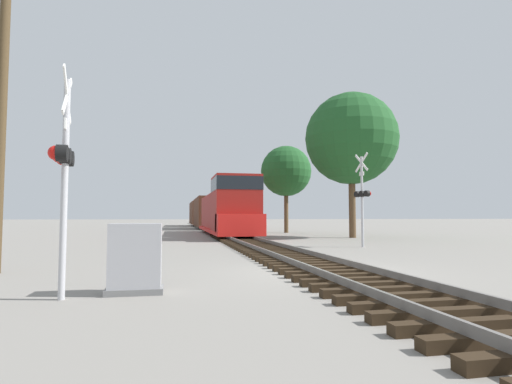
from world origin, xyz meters
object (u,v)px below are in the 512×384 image
at_px(relay_cabinet, 135,259).
at_px(utility_pole, 2,99).
at_px(crossing_signal_near, 63,164).
at_px(tree_far_right, 351,139).
at_px(crossing_signal_far, 362,195).
at_px(tree_mid_background, 286,171).
at_px(freight_train, 209,213).

distance_m(relay_cabinet, utility_pole, 6.59).
relative_size(crossing_signal_near, relay_cabinet, 3.09).
height_order(utility_pole, tree_far_right, tree_far_right).
bearing_deg(tree_far_right, relay_cabinet, -125.95).
distance_m(crossing_signal_near, crossing_signal_far, 15.14).
bearing_deg(utility_pole, relay_cabinet, -42.79).
bearing_deg(relay_cabinet, utility_pole, 137.21).
relative_size(relay_cabinet, tree_mid_background, 0.17).
bearing_deg(freight_train, crossing_signal_near, -98.96).
bearing_deg(crossing_signal_far, tree_mid_background, -18.47).
bearing_deg(utility_pole, tree_far_right, 40.49).
height_order(tree_far_right, tree_mid_background, tree_far_right).
bearing_deg(freight_train, utility_pole, -104.13).
bearing_deg(crossing_signal_far, utility_pole, 100.11).
height_order(freight_train, relay_cabinet, freight_train).
bearing_deg(tree_mid_background, utility_pole, -121.89).
xyz_separation_m(crossing_signal_near, tree_far_right, (14.29, 18.29, 4.54)).
bearing_deg(crossing_signal_near, crossing_signal_far, 127.67).
height_order(crossing_signal_near, tree_mid_background, tree_mid_background).
bearing_deg(crossing_signal_near, freight_train, 165.76).
bearing_deg(tree_far_right, freight_train, 113.16).
bearing_deg(tree_mid_background, relay_cabinet, -111.75).
xyz_separation_m(crossing_signal_far, tree_far_right, (3.21, 7.98, 4.45)).
distance_m(utility_pole, tree_mid_background, 27.79).
bearing_deg(freight_train, tree_far_right, -66.84).
bearing_deg(tree_mid_background, crossing_signal_near, -113.76).
distance_m(freight_train, crossing_signal_far, 27.94).
height_order(crossing_signal_far, relay_cabinet, crossing_signal_far).
distance_m(crossing_signal_far, tree_far_right, 9.68).
relative_size(relay_cabinet, tree_far_right, 0.13).
bearing_deg(freight_train, crossing_signal_far, -79.43).
height_order(freight_train, tree_mid_background, tree_mid_background).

